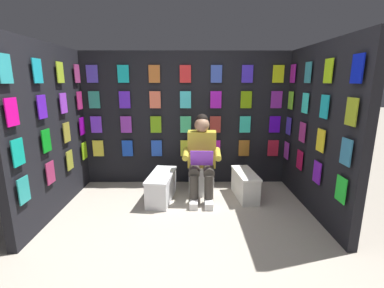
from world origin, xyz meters
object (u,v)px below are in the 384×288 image
(person_reading, at_px, (202,157))
(comic_longbox_near, at_px, (245,185))
(comic_longbox_far, at_px, (161,187))
(toilet, at_px, (201,170))

(person_reading, distance_m, comic_longbox_near, 0.75)
(comic_longbox_near, bearing_deg, comic_longbox_far, -2.00)
(toilet, height_order, comic_longbox_far, toilet)
(person_reading, xyz_separation_m, comic_longbox_near, (-0.62, 0.03, -0.41))
(person_reading, bearing_deg, comic_longbox_far, 12.30)
(toilet, height_order, comic_longbox_near, toilet)
(toilet, bearing_deg, comic_longbox_far, 31.89)
(comic_longbox_near, bearing_deg, person_reading, -7.96)
(person_reading, relative_size, comic_longbox_far, 1.52)
(person_reading, distance_m, comic_longbox_far, 0.70)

